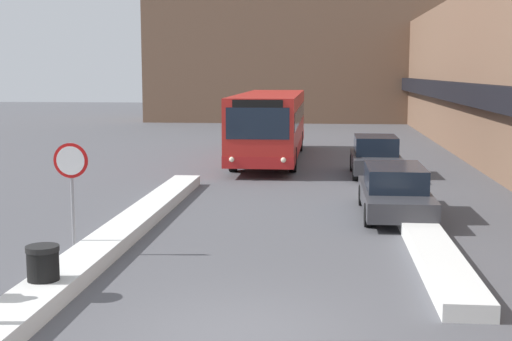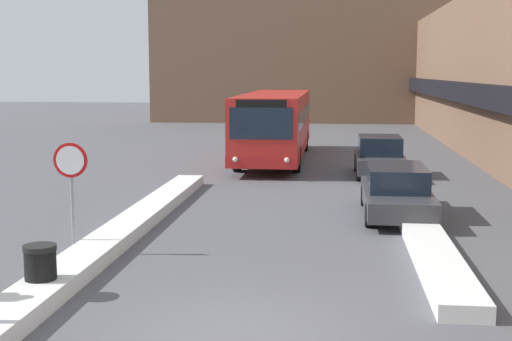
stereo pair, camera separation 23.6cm
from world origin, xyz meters
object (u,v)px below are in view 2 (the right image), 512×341
(stop_sign, at_px, (71,174))
(city_bus, at_px, (275,124))
(parked_car_middle, at_px, (380,156))
(trash_bin, at_px, (41,271))
(parked_car_front, at_px, (396,191))

(stop_sign, bearing_deg, city_bus, 80.08)
(parked_car_middle, relative_size, stop_sign, 1.70)
(stop_sign, relative_size, trash_bin, 2.60)
(parked_car_front, relative_size, stop_sign, 1.95)
(parked_car_middle, bearing_deg, parked_car_front, -90.00)
(trash_bin, bearing_deg, stop_sign, 99.80)
(parked_car_front, relative_size, parked_car_middle, 1.15)
(trash_bin, bearing_deg, parked_car_front, 49.30)
(city_bus, height_order, parked_car_middle, city_bus)
(city_bus, height_order, trash_bin, city_bus)
(parked_car_front, height_order, trash_bin, parked_car_front)
(parked_car_front, distance_m, parked_car_middle, 7.68)
(city_bus, bearing_deg, trash_bin, -97.06)
(parked_car_middle, bearing_deg, trash_bin, -113.71)
(parked_car_front, height_order, stop_sign, stop_sign)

